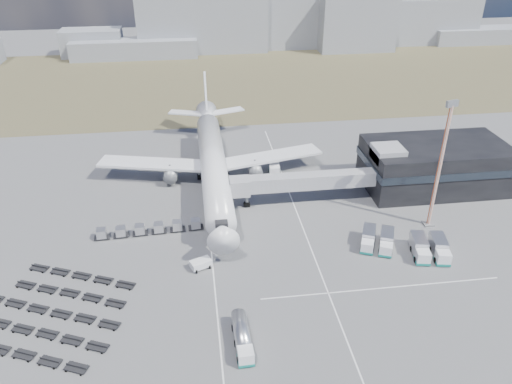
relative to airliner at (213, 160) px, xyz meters
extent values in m
plane|color=#565659|center=(0.00, -32.38, -5.29)|extent=(420.00, 420.00, 0.00)
cube|color=#49422B|center=(0.00, 77.62, -5.29)|extent=(420.00, 90.00, 0.01)
cube|color=silver|center=(-2.00, -27.38, -5.29)|extent=(0.25, 110.00, 0.01)
cube|color=silver|center=(16.00, -27.38, -5.29)|extent=(0.25, 110.00, 0.01)
cube|color=silver|center=(25.00, -40.38, -5.29)|extent=(40.00, 0.25, 0.01)
cube|color=black|center=(48.00, -8.38, -0.29)|extent=(30.00, 16.00, 10.00)
cube|color=#262D38|center=(48.00, -8.38, 0.91)|extent=(30.40, 16.40, 1.60)
cube|color=#939399|center=(36.00, -10.38, 4.21)|extent=(6.00, 6.00, 3.00)
cube|color=#939399|center=(18.10, -11.88, -0.19)|extent=(29.80, 3.00, 3.00)
cube|color=#939399|center=(4.70, -12.38, -0.19)|extent=(4.00, 3.60, 3.40)
cylinder|color=slate|center=(6.20, -11.88, -2.74)|extent=(0.70, 0.70, 5.10)
cylinder|color=black|center=(6.20, -11.88, -4.84)|extent=(1.40, 0.90, 1.40)
cylinder|color=white|center=(0.00, -2.38, 0.01)|extent=(5.60, 48.00, 5.60)
cone|color=white|center=(0.00, -28.88, 0.01)|extent=(5.60, 5.00, 5.60)
cone|color=white|center=(0.00, 25.62, 0.81)|extent=(5.60, 8.00, 5.60)
cube|color=black|center=(0.00, -26.88, 0.81)|extent=(2.20, 2.00, 0.80)
cube|color=white|center=(-13.00, 2.62, -1.19)|extent=(25.59, 11.38, 0.50)
cube|color=white|center=(13.00, 2.62, -1.19)|extent=(25.59, 11.38, 0.50)
cylinder|color=slate|center=(-9.50, 0.62, -2.89)|extent=(3.00, 5.00, 3.00)
cylinder|color=slate|center=(9.50, 0.62, -2.89)|extent=(3.00, 5.00, 3.00)
cube|color=white|center=(-5.50, 27.62, 1.21)|extent=(9.49, 5.63, 0.35)
cube|color=white|center=(5.50, 27.62, 1.21)|extent=(9.49, 5.63, 0.35)
cube|color=white|center=(0.00, 28.62, 6.51)|extent=(0.50, 9.06, 11.45)
cylinder|color=slate|center=(0.00, -23.38, -4.04)|extent=(0.50, 0.50, 2.50)
cylinder|color=slate|center=(-3.20, 1.62, -4.04)|extent=(0.60, 0.60, 2.50)
cylinder|color=slate|center=(3.20, 1.62, -4.04)|extent=(0.60, 0.60, 2.50)
cylinder|color=black|center=(0.00, -23.38, -4.79)|extent=(0.50, 1.20, 1.20)
cube|color=gray|center=(-43.66, 120.23, 0.07)|extent=(24.68, 12.00, 10.72)
cube|color=gray|center=(-25.79, 114.15, -1.57)|extent=(51.46, 12.00, 7.44)
cube|color=gray|center=(2.92, 119.92, 7.63)|extent=(54.44, 12.00, 25.85)
cube|color=gray|center=(40.92, 123.35, 7.35)|extent=(26.92, 12.00, 25.28)
cube|color=gray|center=(68.73, 113.68, 5.99)|extent=(32.33, 12.00, 22.56)
cube|color=gray|center=(104.27, 123.09, 4.48)|extent=(46.53, 12.00, 19.55)
cube|color=gray|center=(131.34, 120.27, -1.88)|extent=(47.22, 12.00, 6.82)
cube|color=white|center=(1.23, -52.66, -4.00)|extent=(2.20, 2.20, 2.05)
cube|color=#15786D|center=(1.23, -52.66, -4.80)|extent=(2.29, 2.29, 0.45)
cylinder|color=silver|center=(1.11, -48.30, -3.60)|extent=(2.41, 6.74, 2.23)
cube|color=slate|center=(1.11, -48.30, -4.62)|extent=(2.32, 6.74, 0.31)
cylinder|color=black|center=(1.15, -49.63, -4.85)|extent=(2.34, 1.04, 0.98)
cube|color=white|center=(-4.00, -31.16, -4.51)|extent=(4.01, 3.19, 1.56)
cube|color=white|center=(14.20, 1.81, -3.76)|extent=(2.99, 5.97, 2.67)
cube|color=#15786D|center=(14.20, 1.81, -4.86)|extent=(3.09, 6.08, 0.43)
cube|color=white|center=(25.64, -30.56, -4.05)|extent=(2.83, 2.78, 2.09)
cube|color=#15786D|center=(25.64, -30.56, -4.86)|extent=(2.96, 2.91, 0.43)
cube|color=silver|center=(26.93, -27.49, -3.67)|extent=(3.81, 4.92, 2.48)
cube|color=white|center=(28.62, -31.82, -4.05)|extent=(2.83, 2.78, 2.09)
cube|color=#15786D|center=(28.62, -31.82, -4.86)|extent=(2.96, 2.91, 0.43)
cube|color=silver|center=(29.91, -28.75, -3.67)|extent=(3.81, 4.92, 2.48)
cube|color=white|center=(34.15, -34.89, -3.98)|extent=(2.70, 2.63, 2.22)
cube|color=#15786D|center=(34.15, -34.89, -4.84)|extent=(2.82, 2.74, 0.45)
cube|color=silver|center=(34.82, -31.42, -3.58)|extent=(3.27, 5.02, 2.62)
cube|color=white|center=(37.51, -35.55, -3.98)|extent=(2.70, 2.63, 2.22)
cube|color=#15786D|center=(37.51, -35.55, -4.84)|extent=(2.82, 2.74, 0.45)
cube|color=silver|center=(38.19, -32.08, -3.58)|extent=(3.27, 5.02, 2.62)
cube|color=black|center=(-22.00, -19.89, -4.96)|extent=(2.94, 1.91, 0.20)
cube|color=silver|center=(-22.00, -19.89, -4.03)|extent=(1.85, 1.85, 1.64)
cube|color=black|center=(-18.50, -19.69, -4.96)|extent=(2.94, 1.91, 0.20)
cube|color=silver|center=(-18.50, -19.69, -4.03)|extent=(1.85, 1.85, 1.64)
cube|color=black|center=(-15.01, -19.48, -4.96)|extent=(2.94, 1.91, 0.20)
cube|color=silver|center=(-15.01, -19.48, -4.03)|extent=(1.85, 1.85, 1.64)
cube|color=black|center=(-11.52, -19.28, -4.96)|extent=(2.94, 1.91, 0.20)
cube|color=silver|center=(-11.52, -19.28, -4.03)|extent=(1.85, 1.85, 1.64)
cube|color=black|center=(-8.03, -19.08, -4.96)|extent=(2.94, 1.91, 0.20)
cube|color=silver|center=(-8.03, -19.08, -4.03)|extent=(1.85, 1.85, 1.64)
cube|color=black|center=(-4.54, -18.87, -4.96)|extent=(2.94, 1.91, 0.20)
cube|color=silver|center=(-4.54, -18.87, -4.03)|extent=(1.85, 1.85, 1.64)
cube|color=black|center=(-1.04, -18.67, -4.96)|extent=(2.94, 1.91, 0.20)
cube|color=silver|center=(-1.04, -18.67, -4.03)|extent=(1.85, 1.85, 1.64)
cube|color=black|center=(-30.69, -46.83, -4.92)|extent=(23.12, 11.13, 0.74)
cube|color=black|center=(-28.99, -42.89, -4.92)|extent=(23.12, 11.13, 0.74)
cube|color=black|center=(-27.28, -38.96, -4.92)|extent=(23.12, 11.13, 0.74)
cube|color=black|center=(-25.58, -35.02, -4.92)|extent=(19.36, 9.51, 0.74)
cube|color=black|center=(-23.88, -31.08, -4.92)|extent=(19.36, 9.51, 0.74)
cylinder|color=#B3441C|center=(40.55, -23.32, 6.89)|extent=(0.68, 0.68, 24.37)
cube|color=slate|center=(40.55, -23.32, 19.37)|extent=(2.41, 1.17, 1.17)
cube|color=#565659|center=(40.55, -23.32, -5.15)|extent=(1.95, 1.95, 0.29)
camera|label=1|loc=(-3.70, -99.94, 48.16)|focal=35.00mm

